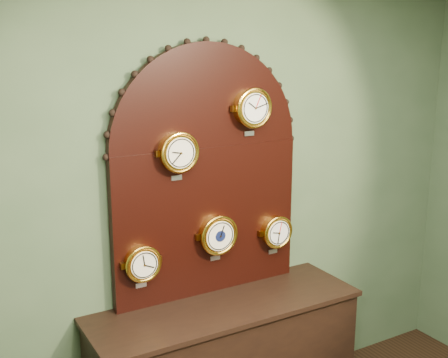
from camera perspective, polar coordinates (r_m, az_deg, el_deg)
wall_back at (r=3.40m, az=-2.11°, el=-2.10°), size 4.00×0.00×4.00m
display_board at (r=3.30m, az=-1.74°, el=1.48°), size 1.26×0.06×1.53m
roman_clock at (r=3.13m, az=-4.63°, el=2.72°), size 0.23×0.08×0.28m
arabic_clock at (r=3.33m, az=2.91°, el=7.21°), size 0.24×0.08×0.29m
hygrometer at (r=3.21m, az=-8.27°, el=-8.45°), size 0.21×0.08×0.27m
barometer at (r=3.37m, az=-0.63°, el=-5.66°), size 0.25×0.08×0.30m
tide_clock at (r=3.61m, az=5.31°, el=-5.33°), size 0.21×0.08×0.27m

